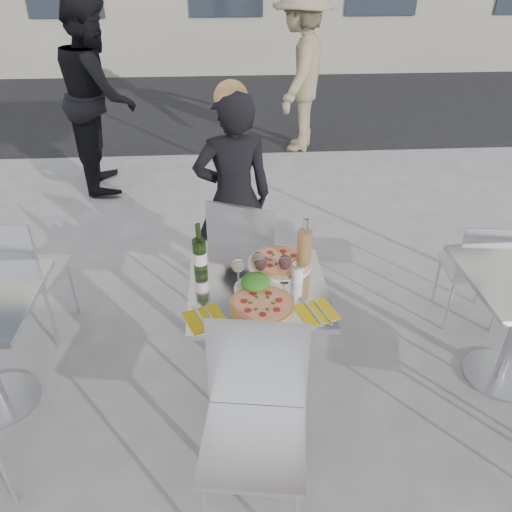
{
  "coord_description": "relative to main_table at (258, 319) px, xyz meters",
  "views": [
    {
      "loc": [
        -0.15,
        -2.12,
        2.27
      ],
      "look_at": [
        0.0,
        0.15,
        0.85
      ],
      "focal_mm": 35.0,
      "sensor_mm": 36.0,
      "label": 1
    }
  ],
  "objects": [
    {
      "name": "ground",
      "position": [
        0.0,
        0.0,
        -0.54
      ],
      "size": [
        80.0,
        80.0,
        0.0
      ],
      "primitive_type": "plane",
      "color": "slate"
    },
    {
      "name": "salad_plate",
      "position": [
        -0.02,
        -0.01,
        0.25
      ],
      "size": [
        0.22,
        0.22,
        0.09
      ],
      "color": "white",
      "rests_on": "main_table"
    },
    {
      "name": "carafe",
      "position": [
        0.27,
        0.19,
        0.33
      ],
      "size": [
        0.08,
        0.08,
        0.29
      ],
      "color": "tan",
      "rests_on": "main_table"
    },
    {
      "name": "main_table",
      "position": [
        0.0,
        0.0,
        0.0
      ],
      "size": [
        0.72,
        0.72,
        0.75
      ],
      "color": "#B7BABF",
      "rests_on": "ground"
    },
    {
      "name": "wineglass_red_b",
      "position": [
        0.14,
        0.05,
        0.32
      ],
      "size": [
        0.07,
        0.07,
        0.16
      ],
      "color": "white",
      "rests_on": "main_table"
    },
    {
      "name": "side_chair_lfar",
      "position": [
        -1.46,
        0.56,
        0.02
      ],
      "size": [
        0.47,
        0.48,
        0.94
      ],
      "rotation": [
        0.0,
        0.0,
        3.03
      ],
      "color": "silver",
      "rests_on": "ground"
    },
    {
      "name": "side_chair_rfar",
      "position": [
        1.49,
        0.52,
        -0.06
      ],
      "size": [
        0.41,
        0.42,
        0.82
      ],
      "rotation": [
        0.0,
        0.0,
        3.02
      ],
      "color": "silver",
      "rests_on": "ground"
    },
    {
      "name": "wine_bottle",
      "position": [
        -0.3,
        0.17,
        0.32
      ],
      "size": [
        0.07,
        0.08,
        0.29
      ],
      "color": "#34521E",
      "rests_on": "main_table"
    },
    {
      "name": "wineglass_white_a",
      "position": [
        -0.1,
        0.05,
        0.32
      ],
      "size": [
        0.07,
        0.07,
        0.16
      ],
      "color": "white",
      "rests_on": "main_table"
    },
    {
      "name": "chair_near",
      "position": [
        -0.06,
        -0.66,
        0.03
      ],
      "size": [
        0.5,
        0.51,
        0.96
      ],
      "rotation": [
        0.0,
        0.0,
        -0.15
      ],
      "color": "silver",
      "rests_on": "ground"
    },
    {
      "name": "woman_diner",
      "position": [
        -0.1,
        1.07,
        0.22
      ],
      "size": [
        0.6,
        0.45,
        1.52
      ],
      "primitive_type": "imported",
      "rotation": [
        0.0,
        0.0,
        3.3
      ],
      "color": "black",
      "rests_on": "ground"
    },
    {
      "name": "wineglass_red_a",
      "position": [
        0.02,
        0.05,
        0.32
      ],
      "size": [
        0.07,
        0.07,
        0.16
      ],
      "color": "white",
      "rests_on": "main_table"
    },
    {
      "name": "pedestrian_b",
      "position": [
        0.81,
        4.18,
        0.43
      ],
      "size": [
        1.07,
        1.41,
        1.93
      ],
      "primitive_type": "imported",
      "rotation": [
        0.0,
        0.0,
        4.39
      ],
      "color": "#8E7D5C",
      "rests_on": "ground"
    },
    {
      "name": "pizza_near",
      "position": [
        0.01,
        -0.16,
        0.22
      ],
      "size": [
        0.32,
        0.32,
        0.02
      ],
      "color": "tan",
      "rests_on": "main_table"
    },
    {
      "name": "wineglass_white_b",
      "position": [
        0.0,
        0.09,
        0.32
      ],
      "size": [
        0.07,
        0.07,
        0.16
      ],
      "color": "white",
      "rests_on": "main_table"
    },
    {
      "name": "pedestrian_a",
      "position": [
        -1.42,
        3.18,
        0.42
      ],
      "size": [
        0.88,
        1.05,
        1.93
      ],
      "primitive_type": "imported",
      "rotation": [
        0.0,
        0.0,
        1.75
      ],
      "color": "black",
      "rests_on": "ground"
    },
    {
      "name": "chair_far",
      "position": [
        -0.02,
        0.63,
        0.03
      ],
      "size": [
        0.58,
        0.59,
        0.97
      ],
      "rotation": [
        0.0,
        0.0,
        2.73
      ],
      "color": "silver",
      "rests_on": "ground"
    },
    {
      "name": "napkin_right",
      "position": [
        0.27,
        -0.23,
        0.21
      ],
      "size": [
        0.23,
        0.23,
        0.01
      ],
      "rotation": [
        0.0,
        0.0,
        0.3
      ],
      "color": "gold",
      "rests_on": "main_table"
    },
    {
      "name": "pizza_far",
      "position": [
        0.14,
        0.21,
        0.23
      ],
      "size": [
        0.36,
        0.36,
        0.03
      ],
      "color": "white",
      "rests_on": "main_table"
    },
    {
      "name": "napkin_left",
      "position": [
        -0.27,
        -0.24,
        0.21
      ],
      "size": [
        0.24,
        0.24,
        0.01
      ],
      "rotation": [
        0.0,
        0.0,
        0.4
      ],
      "color": "gold",
      "rests_on": "main_table"
    },
    {
      "name": "street_asphalt",
      "position": [
        0.0,
        6.5,
        -0.54
      ],
      "size": [
        24.0,
        5.0,
        0.0
      ],
      "primitive_type": "cube",
      "color": "black",
      "rests_on": "ground"
    },
    {
      "name": "sugar_shaker",
      "position": [
        0.21,
        0.05,
        0.26
      ],
      "size": [
        0.06,
        0.06,
        0.11
      ],
      "color": "white",
      "rests_on": "main_table"
    }
  ]
}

